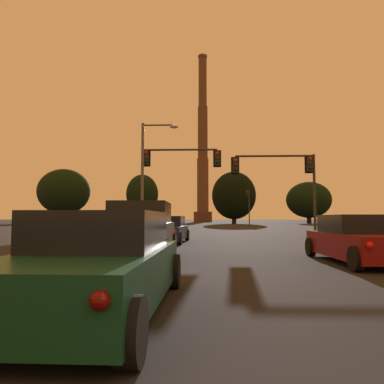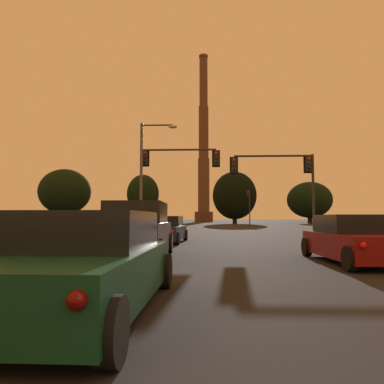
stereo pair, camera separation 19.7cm
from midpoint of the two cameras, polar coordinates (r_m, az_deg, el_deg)
name	(u,v)px [view 2 (the right image)]	position (r m, az deg, el deg)	size (l,w,h in m)	color
sedan_left_lane_front	(166,230)	(20.50, -3.76, -5.81)	(2.19, 4.78, 1.43)	navy
sedan_right_lane_second	(353,240)	(12.30, 23.80, -6.72)	(2.05, 4.73, 1.43)	maroon
sedan_left_lane_third	(88,264)	(5.63, -14.66, -10.60)	(2.04, 4.73, 1.43)	#0F3823
suv_left_lane_second	(137,231)	(12.65, -7.93, -5.89)	(2.21, 4.95, 1.86)	#232328
traffic_light_far_right	(249,202)	(64.73, 8.74, -1.52)	(0.78, 0.50, 6.16)	#2D2D30
traffic_light_overhead_right	(285,173)	(26.50, 14.13, 2.76)	(5.87, 0.50, 5.70)	#2D2D30
traffic_light_overhead_left	(167,169)	(27.16, -3.64, 3.56)	(5.93, 0.50, 6.37)	#2D2D30
street_lamp	(147,167)	(26.79, -6.68, 3.84)	(2.66, 0.36, 8.10)	#56565B
smokestack	(204,156)	(120.81, 1.84, 5.58)	(5.84, 5.84, 54.49)	#523427
treeline_far_right	(143,194)	(89.62, -7.42, -0.34)	(7.61, 6.85, 11.64)	black
treeline_far_left	(310,200)	(92.11, 17.54, -1.15)	(10.48, 9.43, 9.81)	black
treeline_right_mid	(235,195)	(85.39, 6.57, -0.53)	(9.94, 8.95, 11.84)	black
treeline_center_left	(65,192)	(99.15, -18.76, 0.05)	(13.05, 11.75, 13.59)	black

